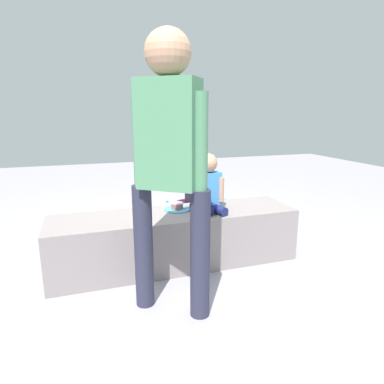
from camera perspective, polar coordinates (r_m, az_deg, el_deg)
ground_plane at (r=2.92m, az=-2.74°, el=-12.10°), size 12.00×12.00×0.00m
concrete_ledge at (r=2.83m, az=-2.80°, el=-7.99°), size 2.05×0.53×0.45m
child_seated at (r=2.79m, az=2.75°, el=1.11°), size 0.29×0.35×0.48m
adult_standing at (r=1.96m, az=-3.92°, el=6.77°), size 0.43×0.38×1.72m
cake_plate at (r=2.83m, az=-2.58°, el=-2.72°), size 0.22×0.22×0.07m
gift_bag at (r=3.70m, az=4.36°, el=-3.67°), size 0.20×0.09×0.37m
railing_post at (r=4.52m, az=-0.59°, el=3.83°), size 0.36×0.36×1.28m
water_bottle_near_gift at (r=3.49m, az=-11.36°, el=-6.42°), size 0.07×0.07×0.19m
water_bottle_far_side at (r=4.17m, az=-4.26°, el=-2.88°), size 0.06×0.06×0.18m
party_cup_red at (r=4.03m, az=-0.17°, el=-3.91°), size 0.09×0.09×0.11m
cake_box_white at (r=3.89m, az=-14.01°, el=-4.68°), size 0.33×0.28×0.15m
handbag_black_leather at (r=3.31m, az=-2.72°, el=-6.44°), size 0.26×0.14×0.35m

